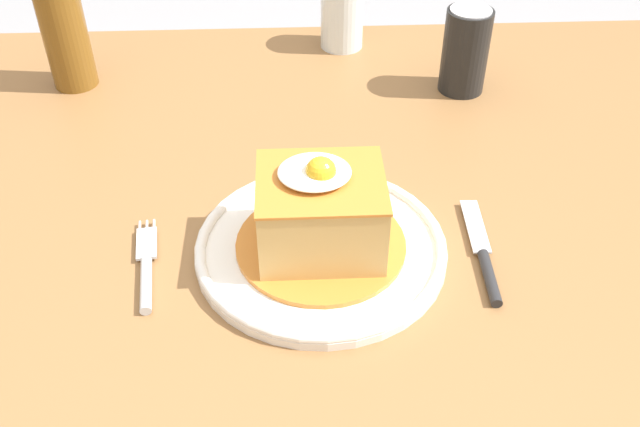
# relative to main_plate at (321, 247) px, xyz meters

# --- Properties ---
(dining_table) EXTENTS (1.49, 0.90, 0.75)m
(dining_table) POSITION_rel_main_plate_xyz_m (-0.07, 0.12, -0.11)
(dining_table) COLOR olive
(dining_table) RESTS_ON ground_plane
(main_plate) EXTENTS (0.27, 0.27, 0.02)m
(main_plate) POSITION_rel_main_plate_xyz_m (0.00, 0.00, 0.00)
(main_plate) COLOR white
(main_plate) RESTS_ON dining_table
(sandwich_meal) EXTENTS (0.18, 0.18, 0.12)m
(sandwich_meal) POSITION_rel_main_plate_xyz_m (-0.00, 0.00, 0.05)
(sandwich_meal) COLOR orange
(sandwich_meal) RESTS_ON main_plate
(fork) EXTENTS (0.03, 0.14, 0.01)m
(fork) POSITION_rel_main_plate_xyz_m (-0.19, -0.02, -0.00)
(fork) COLOR silver
(fork) RESTS_ON dining_table
(knife) EXTENTS (0.02, 0.17, 0.01)m
(knife) POSITION_rel_main_plate_xyz_m (0.17, -0.03, -0.00)
(knife) COLOR #262628
(knife) RESTS_ON dining_table
(soda_can) EXTENTS (0.07, 0.07, 0.12)m
(soda_can) POSITION_rel_main_plate_xyz_m (0.22, 0.35, 0.05)
(soda_can) COLOR black
(soda_can) RESTS_ON dining_table
(beer_bottle_amber) EXTENTS (0.06, 0.06, 0.27)m
(beer_bottle_amber) POSITION_rel_main_plate_xyz_m (-0.35, 0.39, 0.09)
(beer_bottle_amber) COLOR brown
(beer_bottle_amber) RESTS_ON dining_table
(drinking_glass) EXTENTS (0.07, 0.07, 0.10)m
(drinking_glass) POSITION_rel_main_plate_xyz_m (0.06, 0.49, 0.04)
(drinking_glass) COLOR silver
(drinking_glass) RESTS_ON dining_table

